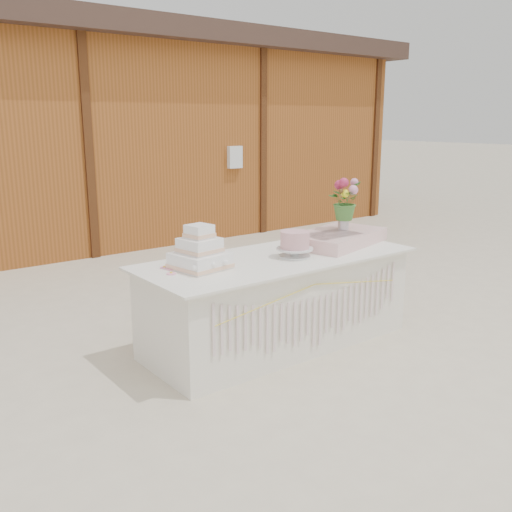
% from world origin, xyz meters
% --- Properties ---
extents(ground, '(80.00, 80.00, 0.00)m').
position_xyz_m(ground, '(0.00, 0.00, 0.00)').
color(ground, beige).
rests_on(ground, ground).
extents(barn, '(12.60, 4.60, 3.30)m').
position_xyz_m(barn, '(-0.01, 5.99, 1.68)').
color(barn, brown).
rests_on(barn, ground).
extents(cake_table, '(2.40, 1.00, 0.77)m').
position_xyz_m(cake_table, '(0.00, -0.00, 0.39)').
color(cake_table, white).
rests_on(cake_table, ground).
extents(wedding_cake, '(0.43, 0.43, 0.34)m').
position_xyz_m(wedding_cake, '(-0.72, 0.07, 0.89)').
color(wedding_cake, white).
rests_on(wedding_cake, cake_table).
extents(pink_cake_stand, '(0.31, 0.31, 0.22)m').
position_xyz_m(pink_cake_stand, '(0.10, -0.10, 0.89)').
color(pink_cake_stand, silver).
rests_on(pink_cake_stand, cake_table).
extents(satin_runner, '(1.04, 0.75, 0.12)m').
position_xyz_m(satin_runner, '(0.76, 0.05, 0.83)').
color(satin_runner, beige).
rests_on(satin_runner, cake_table).
extents(flower_vase, '(0.10, 0.10, 0.14)m').
position_xyz_m(flower_vase, '(0.88, 0.10, 0.96)').
color(flower_vase, '#B2B2B7').
rests_on(flower_vase, satin_runner).
extents(bouquet, '(0.42, 0.40, 0.35)m').
position_xyz_m(bouquet, '(0.88, 0.10, 1.20)').
color(bouquet, '#3B712D').
rests_on(bouquet, flower_vase).
extents(loose_flowers, '(0.19, 0.37, 0.02)m').
position_xyz_m(loose_flowers, '(-0.96, 0.10, 0.78)').
color(loose_flowers, '#FD9ABB').
rests_on(loose_flowers, cake_table).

